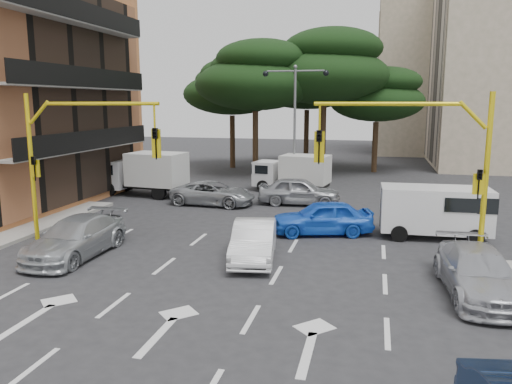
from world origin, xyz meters
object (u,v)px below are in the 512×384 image
(signal_mast_left, at_px, (69,147))
(car_silver_parked, at_px, (478,273))
(car_white_hatch, at_px, (254,241))
(car_blue_compact, at_px, (322,217))
(car_silver_cross_b, at_px, (299,191))
(street_lamp_center, at_px, (295,106))
(car_silver_cross_a, at_px, (213,193))
(box_truck_b, at_px, (292,173))
(box_truck_a, at_px, (143,174))
(signal_mast_right, at_px, (430,156))
(car_silver_wagon, at_px, (76,238))
(van_white, at_px, (434,212))

(signal_mast_left, height_order, car_silver_parked, signal_mast_left)
(signal_mast_left, distance_m, car_white_hatch, 8.33)
(car_blue_compact, height_order, car_silver_cross_b, car_silver_cross_b)
(street_lamp_center, bearing_deg, car_blue_compact, -74.33)
(car_silver_cross_a, xyz_separation_m, box_truck_b, (3.61, 5.05, 0.54))
(car_silver_parked, bearing_deg, signal_mast_left, 167.20)
(signal_mast_left, relative_size, box_truck_a, 1.11)
(signal_mast_right, height_order, car_silver_wagon, signal_mast_right)
(car_white_hatch, bearing_deg, car_silver_wagon, -178.79)
(car_silver_wagon, distance_m, car_silver_cross_a, 10.34)
(signal_mast_right, bearing_deg, car_silver_cross_b, 121.09)
(car_silver_wagon, height_order, van_white, van_white)
(car_blue_compact, bearing_deg, box_truck_b, -178.80)
(street_lamp_center, bearing_deg, car_silver_cross_b, -77.15)
(car_silver_wagon, bearing_deg, car_silver_parked, -1.73)
(car_silver_cross_a, relative_size, car_silver_cross_b, 1.03)
(car_silver_wagon, xyz_separation_m, car_silver_cross_a, (1.98, 10.15, -0.07))
(street_lamp_center, xyz_separation_m, van_white, (7.56, -9.87, -4.33))
(signal_mast_right, distance_m, car_silver_cross_b, 11.66)
(car_silver_wagon, height_order, box_truck_a, box_truck_a)
(street_lamp_center, height_order, car_silver_cross_b, street_lamp_center)
(car_silver_cross_b, bearing_deg, street_lamp_center, 8.56)
(car_white_hatch, distance_m, car_silver_cross_b, 10.14)
(car_blue_compact, height_order, car_silver_cross_a, car_blue_compact)
(car_silver_cross_b, distance_m, box_truck_b, 4.04)
(car_blue_compact, bearing_deg, van_white, 81.22)
(signal_mast_left, relative_size, car_silver_cross_b, 1.33)
(car_silver_parked, bearing_deg, street_lamp_center, 112.43)
(box_truck_a, xyz_separation_m, box_truck_b, (8.66, 3.29, -0.14))
(car_white_hatch, bearing_deg, car_silver_parked, -22.80)
(car_silver_parked, distance_m, box_truck_a, 20.98)
(street_lamp_center, bearing_deg, car_silver_wagon, -109.76)
(car_white_hatch, xyz_separation_m, van_white, (6.69, 4.65, 0.40))
(box_truck_b, bearing_deg, van_white, -132.12)
(car_silver_wagon, height_order, car_silver_cross_a, car_silver_wagon)
(car_silver_parked, height_order, van_white, van_white)
(signal_mast_right, height_order, car_white_hatch, signal_mast_right)
(street_lamp_center, xyz_separation_m, car_blue_compact, (2.92, -10.41, -4.69))
(signal_mast_left, xyz_separation_m, car_white_hatch, (7.67, -0.51, -3.19))
(car_silver_cross_a, bearing_deg, box_truck_a, 74.59)
(box_truck_a, bearing_deg, car_silver_parked, -120.80)
(car_blue_compact, relative_size, box_truck_b, 0.90)
(signal_mast_left, xyz_separation_m, car_blue_compact, (9.72, 3.60, -3.15))
(car_silver_cross_a, bearing_deg, car_silver_parked, -128.54)
(van_white, bearing_deg, car_silver_cross_a, -113.07)
(signal_mast_left, xyz_separation_m, box_truck_b, (6.76, 13.51, -2.70))
(car_silver_cross_a, height_order, van_white, van_white)
(car_silver_cross_b, height_order, van_white, van_white)
(street_lamp_center, xyz_separation_m, box_truck_b, (-0.04, -0.50, -4.24))
(street_lamp_center, xyz_separation_m, car_silver_cross_a, (-3.66, -5.55, -4.78))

